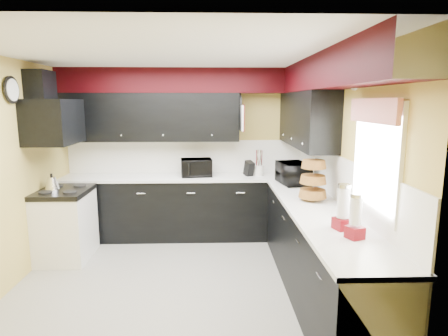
% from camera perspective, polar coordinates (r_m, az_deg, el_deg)
% --- Properties ---
extents(ground, '(3.60, 3.60, 0.00)m').
position_cam_1_polar(ground, '(4.46, -7.17, -16.97)').
color(ground, gray).
rests_on(ground, ground).
extents(wall_back, '(3.60, 0.06, 2.50)m').
position_cam_1_polar(wall_back, '(5.83, -5.79, 2.36)').
color(wall_back, '#E0C666').
rests_on(wall_back, ground).
extents(wall_right, '(0.06, 3.60, 2.50)m').
position_cam_1_polar(wall_right, '(4.27, 17.27, -0.84)').
color(wall_right, '#E0C666').
rests_on(wall_right, ground).
extents(wall_left, '(0.06, 3.60, 2.50)m').
position_cam_1_polar(wall_left, '(4.60, -30.46, -1.02)').
color(wall_left, '#E0C666').
rests_on(wall_left, ground).
extents(ceiling, '(3.60, 3.60, 0.06)m').
position_cam_1_polar(ceiling, '(4.01, -7.97, 16.80)').
color(ceiling, white).
rests_on(ceiling, wall_back).
extents(cab_back, '(3.60, 0.60, 0.90)m').
position_cam_1_polar(cab_back, '(5.70, -5.86, -6.04)').
color(cab_back, black).
rests_on(cab_back, ground).
extents(cab_right, '(0.60, 3.00, 0.90)m').
position_cam_1_polar(cab_right, '(4.13, 14.02, -12.65)').
color(cab_right, black).
rests_on(cab_right, ground).
extents(counter_back, '(3.62, 0.64, 0.04)m').
position_cam_1_polar(counter_back, '(5.58, -5.95, -1.40)').
color(counter_back, white).
rests_on(counter_back, cab_back).
extents(counter_right, '(0.64, 3.02, 0.04)m').
position_cam_1_polar(counter_right, '(3.97, 14.31, -6.37)').
color(counter_right, white).
rests_on(counter_right, cab_right).
extents(splash_back, '(3.60, 0.02, 0.50)m').
position_cam_1_polar(splash_back, '(5.82, -5.79, 1.77)').
color(splash_back, white).
rests_on(splash_back, counter_back).
extents(splash_right, '(0.02, 3.60, 0.50)m').
position_cam_1_polar(splash_right, '(4.27, 17.10, -1.63)').
color(splash_right, white).
rests_on(splash_right, counter_right).
extents(upper_back, '(2.60, 0.35, 0.70)m').
position_cam_1_polar(upper_back, '(5.66, -11.11, 7.60)').
color(upper_back, black).
rests_on(upper_back, wall_back).
extents(upper_right, '(0.35, 1.80, 0.70)m').
position_cam_1_polar(upper_right, '(5.01, 12.35, 7.27)').
color(upper_right, black).
rests_on(upper_right, wall_right).
extents(soffit_back, '(3.60, 0.36, 0.35)m').
position_cam_1_polar(soffit_back, '(5.60, -6.12, 13.08)').
color(soffit_back, black).
rests_on(soffit_back, wall_back).
extents(soffit_right, '(0.36, 3.24, 0.35)m').
position_cam_1_polar(soffit_right, '(3.98, 16.43, 14.02)').
color(soffit_right, black).
rests_on(soffit_right, wall_right).
extents(stove, '(0.60, 0.75, 0.86)m').
position_cam_1_polar(stove, '(5.33, -22.94, -8.18)').
color(stove, white).
rests_on(stove, ground).
extents(cooktop, '(0.62, 0.77, 0.06)m').
position_cam_1_polar(cooktop, '(5.21, -23.28, -3.35)').
color(cooktop, black).
rests_on(cooktop, stove).
extents(hood, '(0.50, 0.78, 0.55)m').
position_cam_1_polar(hood, '(5.11, -24.50, 6.43)').
color(hood, black).
rests_on(hood, wall_left).
extents(hood_duct, '(0.24, 0.40, 0.40)m').
position_cam_1_polar(hood_duct, '(5.16, -26.20, 11.01)').
color(hood_duct, black).
rests_on(hood_duct, wall_left).
extents(window, '(0.03, 0.86, 0.96)m').
position_cam_1_polar(window, '(3.39, 22.19, 1.30)').
color(window, white).
rests_on(window, wall_right).
extents(valance, '(0.04, 0.88, 0.20)m').
position_cam_1_polar(valance, '(3.33, 21.78, 8.11)').
color(valance, red).
rests_on(valance, wall_right).
extents(pan_top, '(0.03, 0.22, 0.40)m').
position_cam_1_polar(pan_top, '(5.53, 2.52, 9.79)').
color(pan_top, black).
rests_on(pan_top, upper_back).
extents(pan_mid, '(0.03, 0.28, 0.46)m').
position_cam_1_polar(pan_mid, '(5.40, 2.60, 7.14)').
color(pan_mid, black).
rests_on(pan_mid, upper_back).
extents(pan_low, '(0.03, 0.24, 0.42)m').
position_cam_1_polar(pan_low, '(5.66, 2.40, 6.97)').
color(pan_low, black).
rests_on(pan_low, upper_back).
extents(cut_board, '(0.03, 0.26, 0.35)m').
position_cam_1_polar(cut_board, '(5.28, 2.82, 7.61)').
color(cut_board, white).
rests_on(cut_board, upper_back).
extents(baskets, '(0.27, 0.27, 0.50)m').
position_cam_1_polar(baskets, '(4.24, 13.43, -1.68)').
color(baskets, brown).
rests_on(baskets, upper_right).
extents(clock, '(0.03, 0.30, 0.30)m').
position_cam_1_polar(clock, '(4.74, -29.66, 10.30)').
color(clock, black).
rests_on(clock, wall_left).
extents(deco_plate, '(0.03, 0.24, 0.24)m').
position_cam_1_polar(deco_plate, '(3.86, 19.34, 12.88)').
color(deco_plate, white).
rests_on(deco_plate, wall_right).
extents(toaster_oven, '(0.48, 0.42, 0.26)m').
position_cam_1_polar(toaster_oven, '(5.52, -4.22, 0.07)').
color(toaster_oven, black).
rests_on(toaster_oven, counter_back).
extents(microwave, '(0.43, 0.57, 0.28)m').
position_cam_1_polar(microwave, '(5.08, 10.57, -0.79)').
color(microwave, black).
rests_on(microwave, counter_right).
extents(utensil_crock, '(0.17, 0.17, 0.15)m').
position_cam_1_polar(utensil_crock, '(5.60, 5.34, -0.37)').
color(utensil_crock, white).
rests_on(utensil_crock, counter_back).
extents(knife_block, '(0.15, 0.17, 0.22)m').
position_cam_1_polar(knife_block, '(5.54, 3.83, -0.10)').
color(knife_block, black).
rests_on(knife_block, counter_back).
extents(kettle, '(0.20, 0.20, 0.16)m').
position_cam_1_polar(kettle, '(5.26, -24.75, -2.11)').
color(kettle, silver).
rests_on(kettle, cooktop).
extents(dispenser_a, '(0.17, 0.17, 0.36)m').
position_cam_1_polar(dispenser_a, '(3.36, 17.69, -5.96)').
color(dispenser_a, '#6A0506').
rests_on(dispenser_a, counter_right).
extents(dispenser_b, '(0.16, 0.16, 0.33)m').
position_cam_1_polar(dispenser_b, '(3.18, 19.41, -7.33)').
color(dispenser_b, maroon).
rests_on(dispenser_b, counter_right).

